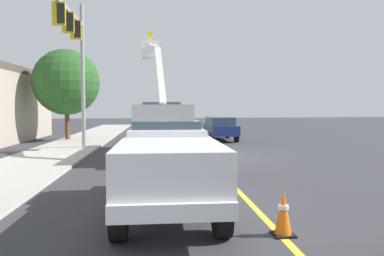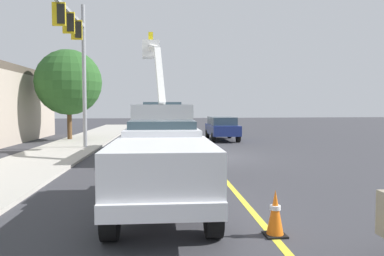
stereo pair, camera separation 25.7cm
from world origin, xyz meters
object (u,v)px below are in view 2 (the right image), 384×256
utility_bucket_truck (162,123)px  passing_minivan (222,127)px  traffic_cone_mid_front (208,162)px  traffic_cone_leading (275,213)px  traffic_cone_mid_rear (196,139)px  traffic_signal_mast (77,48)px  service_pickup_truck (162,163)px

utility_bucket_truck → passing_minivan: bearing=-32.3°
utility_bucket_truck → passing_minivan: size_ratio=1.70×
passing_minivan → traffic_cone_mid_front: bearing=165.2°
traffic_cone_leading → traffic_cone_mid_rear: bearing=-2.9°
passing_minivan → traffic_cone_mid_rear: (-3.82, 2.49, -0.55)m
passing_minivan → traffic_signal_mast: bearing=124.3°
utility_bucket_truck → traffic_cone_mid_front: 5.15m
traffic_cone_leading → traffic_cone_mid_rear: traffic_cone_leading is taller
traffic_cone_leading → traffic_cone_mid_rear: size_ratio=1.02×
traffic_cone_leading → traffic_signal_mast: 15.28m
utility_bucket_truck → traffic_cone_mid_rear: 4.48m
service_pickup_truck → passing_minivan: bearing=-16.9°
passing_minivan → traffic_signal_mast: 11.86m
passing_minivan → traffic_cone_mid_rear: 4.59m
traffic_cone_leading → traffic_signal_mast: bearing=23.6°
passing_minivan → service_pickup_truck: bearing=163.1°
service_pickup_truck → utility_bucket_truck: bearing=-3.2°
traffic_cone_mid_front → traffic_cone_mid_rear: (8.46, -0.77, 0.08)m
traffic_cone_mid_rear → traffic_cone_leading: bearing=177.1°
traffic_cone_mid_rear → traffic_signal_mast: traffic_signal_mast is taller
traffic_signal_mast → traffic_cone_mid_rear: bearing=-70.2°
traffic_cone_mid_rear → traffic_signal_mast: size_ratio=0.11×
utility_bucket_truck → traffic_signal_mast: traffic_signal_mast is taller
utility_bucket_truck → service_pickup_truck: size_ratio=1.46×
traffic_signal_mast → service_pickup_truck: bearing=-161.5°
traffic_cone_leading → service_pickup_truck: bearing=46.0°
utility_bucket_truck → service_pickup_truck: 9.96m
utility_bucket_truck → traffic_cone_leading: utility_bucket_truck is taller
service_pickup_truck → traffic_cone_mid_rear: service_pickup_truck is taller
passing_minivan → traffic_cone_mid_front: 12.72m
traffic_cone_mid_front → traffic_signal_mast: bearing=43.6°
utility_bucket_truck → traffic_cone_mid_rear: (3.69, -2.26, -1.17)m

